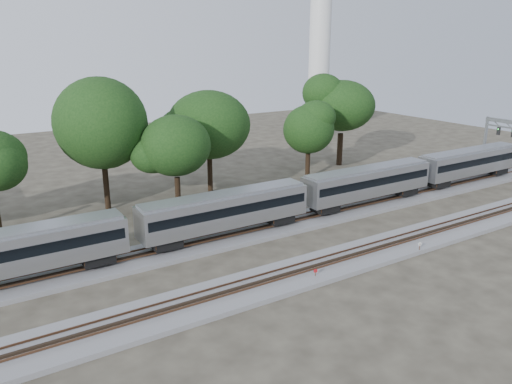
# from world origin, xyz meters

# --- Properties ---
(ground) EXTENTS (160.00, 160.00, 0.00)m
(ground) POSITION_xyz_m (0.00, 0.00, 0.00)
(ground) COLOR #383328
(ground) RESTS_ON ground
(track_far) EXTENTS (160.00, 5.00, 0.73)m
(track_far) POSITION_xyz_m (0.00, 6.00, 0.21)
(track_far) COLOR slate
(track_far) RESTS_ON ground
(track_near) EXTENTS (160.00, 5.00, 0.73)m
(track_near) POSITION_xyz_m (0.00, -4.00, 0.21)
(track_near) COLOR slate
(track_near) RESTS_ON ground
(train) EXTENTS (89.59, 3.09, 4.55)m
(train) POSITION_xyz_m (-0.73, 6.00, 3.18)
(train) COLOR #AAACB1
(train) RESTS_ON ground
(switch_stand_red) EXTENTS (0.31, 0.14, 1.01)m
(switch_stand_red) POSITION_xyz_m (1.09, -5.40, 0.64)
(switch_stand_red) COLOR #512D19
(switch_stand_red) RESTS_ON ground
(switch_stand_white) EXTENTS (0.36, 0.07, 1.14)m
(switch_stand_white) POSITION_xyz_m (12.43, -6.30, 0.73)
(switch_stand_white) COLOR #512D19
(switch_stand_white) RESTS_ON ground
(switch_lever) EXTENTS (0.54, 0.37, 0.30)m
(switch_lever) POSITION_xyz_m (5.30, -6.04, 0.15)
(switch_lever) COLOR #512D19
(switch_lever) RESTS_ON ground
(signal_gantry) EXTENTS (0.57, 6.69, 8.14)m
(signal_gantry) POSITION_xyz_m (44.01, 6.00, 5.93)
(signal_gantry) COLOR gray
(signal_gantry) RESTS_ON ground
(tree_3) EXTENTS (10.16, 10.16, 14.32)m
(tree_3) POSITION_xyz_m (-7.95, 21.26, 9.98)
(tree_3) COLOR black
(tree_3) RESTS_ON ground
(tree_4) EXTENTS (7.89, 7.89, 11.12)m
(tree_4) POSITION_xyz_m (-1.59, 15.76, 7.74)
(tree_4) COLOR black
(tree_4) RESTS_ON ground
(tree_5) EXTENTS (8.84, 8.84, 12.46)m
(tree_5) POSITION_xyz_m (5.17, 21.14, 8.68)
(tree_5) COLOR black
(tree_5) RESTS_ON ground
(tree_6) EXTENTS (7.13, 7.13, 10.05)m
(tree_6) POSITION_xyz_m (19.80, 19.81, 6.99)
(tree_6) COLOR black
(tree_6) RESTS_ON ground
(tree_7) EXTENTS (9.37, 9.37, 13.21)m
(tree_7) POSITION_xyz_m (29.05, 23.65, 9.20)
(tree_7) COLOR black
(tree_7) RESTS_ON ground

